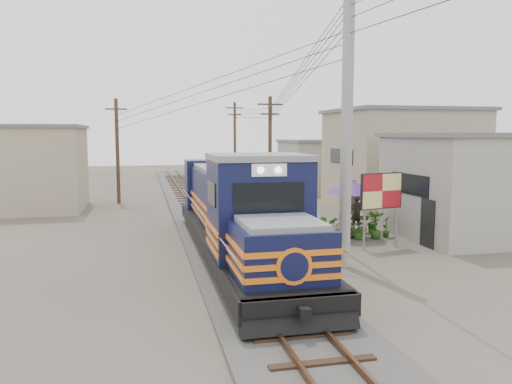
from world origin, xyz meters
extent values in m
plane|color=#473F35|center=(0.00, 0.00, 0.00)|extent=(120.00, 120.00, 0.00)
cube|color=#595651|center=(0.00, 10.00, 0.08)|extent=(3.60, 70.00, 0.16)
cube|color=#51331E|center=(-0.54, 10.00, 0.26)|extent=(0.08, 70.00, 0.12)
cube|color=#51331E|center=(0.54, 10.00, 0.26)|extent=(0.08, 70.00, 0.12)
cube|color=black|center=(0.00, 1.46, 0.76)|extent=(2.86, 15.75, 0.54)
cube|color=black|center=(0.00, -3.46, 0.47)|extent=(2.17, 3.15, 0.64)
cube|color=black|center=(0.00, 6.38, 0.47)|extent=(2.17, 3.15, 0.64)
cube|color=black|center=(0.00, -4.65, 1.60)|extent=(2.34, 2.36, 1.48)
cube|color=black|center=(0.00, -2.18, 2.39)|extent=(2.80, 2.56, 3.05)
cube|color=slate|center=(0.00, -2.18, 3.96)|extent=(2.86, 2.69, 0.18)
cube|color=black|center=(0.00, -3.47, 2.93)|extent=(2.00, 0.06, 0.79)
cube|color=white|center=(0.00, -3.48, 3.67)|extent=(0.98, 0.06, 0.34)
cube|color=black|center=(0.00, 3.92, 1.99)|extent=(2.23, 9.65, 2.26)
cube|color=slate|center=(0.00, 3.92, 3.18)|extent=(2.00, 9.65, 0.18)
cube|color=orange|center=(0.00, 1.46, 1.30)|extent=(2.90, 15.75, 0.14)
cube|color=orange|center=(0.00, 1.46, 1.60)|extent=(2.90, 15.75, 0.14)
cube|color=orange|center=(0.00, 1.46, 1.90)|extent=(2.90, 15.75, 0.14)
cylinder|color=#9E9B93|center=(3.50, -0.50, 5.00)|extent=(0.40, 0.40, 10.00)
cylinder|color=#4C3826|center=(4.50, 14.00, 3.50)|extent=(0.24, 0.24, 7.00)
cube|color=#4C3826|center=(4.50, 14.00, 6.50)|extent=(1.60, 0.10, 0.10)
cube|color=#4C3826|center=(4.50, 14.00, 5.90)|extent=(1.20, 0.10, 0.10)
cylinder|color=#4C3826|center=(4.80, 28.00, 3.75)|extent=(0.24, 0.24, 7.50)
cube|color=#4C3826|center=(4.80, 28.00, 7.00)|extent=(1.60, 0.10, 0.10)
cube|color=#4C3826|center=(4.80, 28.00, 6.40)|extent=(1.20, 0.10, 0.10)
cylinder|color=#4C3826|center=(-5.00, 18.00, 3.50)|extent=(0.24, 0.24, 7.00)
cube|color=#4C3826|center=(-5.00, 18.00, 6.50)|extent=(1.60, 0.10, 0.10)
cube|color=#4C3826|center=(-5.00, 18.00, 5.90)|extent=(1.20, 0.10, 0.10)
cube|color=gray|center=(11.50, 3.00, 2.25)|extent=(7.00, 6.00, 4.50)
cube|color=slate|center=(11.50, 3.00, 4.60)|extent=(7.35, 6.30, 0.20)
cube|color=black|center=(7.98, 3.00, 2.48)|extent=(0.05, 3.00, 0.90)
cube|color=tan|center=(12.50, 12.00, 3.00)|extent=(8.00, 7.00, 6.00)
cube|color=slate|center=(12.50, 12.00, 6.10)|extent=(8.40, 7.35, 0.20)
cube|color=black|center=(8.48, 12.00, 3.30)|extent=(0.05, 3.50, 0.90)
cube|color=gray|center=(11.00, 22.00, 2.00)|extent=(6.00, 6.00, 4.00)
cube|color=slate|center=(11.00, 22.00, 4.10)|extent=(6.30, 6.30, 0.20)
cube|color=black|center=(7.98, 22.00, 2.20)|extent=(0.05, 3.00, 0.90)
cube|color=tan|center=(-10.00, 16.00, 2.50)|extent=(6.00, 6.00, 5.00)
cube|color=slate|center=(-10.00, 16.00, 5.10)|extent=(6.30, 6.30, 0.20)
cylinder|color=#99999E|center=(5.21, 1.56, 1.14)|extent=(0.10, 0.10, 2.28)
cylinder|color=#99999E|center=(6.80, 1.93, 1.14)|extent=(0.10, 0.10, 2.28)
cube|color=black|center=(6.00, 1.75, 2.37)|extent=(1.98, 0.56, 1.46)
cube|color=#AA1620|center=(6.00, 1.72, 2.37)|extent=(1.88, 0.50, 1.37)
cylinder|color=black|center=(5.67, 4.00, 0.05)|extent=(0.48, 0.48, 0.10)
cylinder|color=#99999E|center=(5.67, 4.00, 1.19)|extent=(0.05, 0.05, 2.39)
cone|color=#4A2672|center=(5.67, 4.00, 2.33)|extent=(2.83, 2.83, 0.60)
imported|color=black|center=(6.76, 5.82, 0.84)|extent=(0.67, 0.50, 1.68)
imported|color=#2B5A19|center=(4.69, 3.58, 0.54)|extent=(0.68, 0.59, 1.09)
imported|color=#2B5A19|center=(5.23, 3.74, 0.37)|extent=(0.51, 0.47, 0.74)
imported|color=#2B5A19|center=(5.97, 3.58, 0.49)|extent=(1.14, 1.09, 0.98)
imported|color=#2B5A19|center=(6.70, 3.55, 0.47)|extent=(0.74, 0.74, 0.95)
imported|color=#2B5A19|center=(7.30, 3.72, 0.52)|extent=(0.66, 0.64, 1.04)
imported|color=#2B5A19|center=(4.69, 4.90, 0.42)|extent=(0.44, 0.51, 0.84)
imported|color=#2B5A19|center=(5.29, 4.66, 0.31)|extent=(0.74, 0.74, 0.62)
imported|color=#2B5A19|center=(5.94, 4.71, 0.44)|extent=(0.68, 0.68, 0.88)
imported|color=#2B5A19|center=(6.74, 4.84, 0.47)|extent=(0.58, 0.49, 0.94)
imported|color=#2B5A19|center=(7.20, 4.80, 0.56)|extent=(0.77, 0.71, 1.11)
camera|label=1|loc=(-3.34, -16.60, 4.63)|focal=35.00mm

